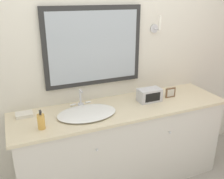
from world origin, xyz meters
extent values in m
cube|color=silver|center=(0.00, 0.66, 1.27)|extent=(8.00, 0.06, 2.55)
cube|color=#282828|center=(-0.19, 0.61, 1.45)|extent=(0.99, 0.04, 0.77)
cube|color=#9EA8B2|center=(-0.19, 0.59, 1.45)|extent=(0.90, 0.01, 0.68)
cylinder|color=silver|center=(0.50, 0.62, 1.59)|extent=(0.09, 0.01, 0.09)
cylinder|color=silver|center=(0.50, 0.57, 1.59)|extent=(0.02, 0.10, 0.02)
cylinder|color=white|center=(0.50, 0.52, 1.66)|extent=(0.02, 0.02, 0.14)
cube|color=beige|center=(0.00, 0.33, 0.43)|extent=(2.10, 0.56, 0.86)
cube|color=beige|center=(0.00, 0.33, 0.87)|extent=(2.16, 0.60, 0.03)
sphere|color=silver|center=(-0.38, 0.03, 0.67)|extent=(0.02, 0.02, 0.02)
sphere|color=silver|center=(0.38, 0.03, 0.67)|extent=(0.02, 0.02, 0.02)
ellipsoid|color=white|center=(-0.38, 0.30, 0.90)|extent=(0.55, 0.37, 0.03)
cylinder|color=silver|center=(-0.38, 0.50, 0.90)|extent=(0.06, 0.06, 0.03)
cylinder|color=silver|center=(-0.38, 0.50, 0.99)|extent=(0.02, 0.02, 0.14)
cylinder|color=silver|center=(-0.38, 0.47, 1.06)|extent=(0.02, 0.07, 0.02)
cylinder|color=white|center=(-0.45, 0.50, 0.92)|extent=(0.06, 0.02, 0.02)
cylinder|color=white|center=(-0.30, 0.50, 0.92)|extent=(0.06, 0.02, 0.02)
cylinder|color=gold|center=(-0.80, 0.20, 0.95)|extent=(0.06, 0.06, 0.13)
cylinder|color=black|center=(-0.80, 0.20, 1.03)|extent=(0.02, 0.02, 0.04)
cube|color=black|center=(-0.80, 0.19, 1.05)|extent=(0.02, 0.03, 0.01)
cube|color=#BCBCC1|center=(0.32, 0.35, 0.95)|extent=(0.24, 0.14, 0.13)
cube|color=black|center=(0.32, 0.29, 0.95)|extent=(0.17, 0.01, 0.09)
cube|color=brown|center=(0.58, 0.35, 0.94)|extent=(0.12, 0.01, 0.11)
cube|color=beige|center=(0.58, 0.34, 0.94)|extent=(0.09, 0.00, 0.08)
cube|color=silver|center=(-0.91, 0.50, 0.90)|extent=(0.15, 0.12, 0.03)
camera|label=1|loc=(-0.97, -1.70, 1.93)|focal=40.00mm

